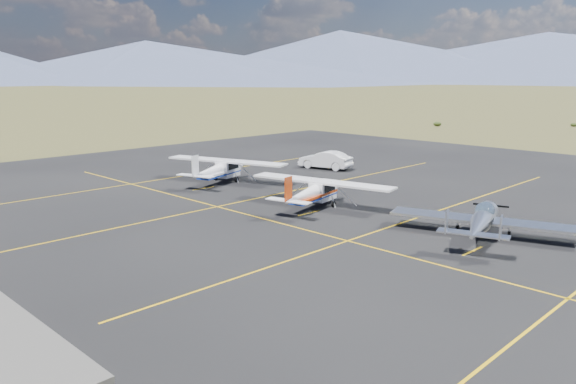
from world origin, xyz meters
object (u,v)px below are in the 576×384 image
aircraft_low_wing (482,220)px  sedan (325,160)px  aircraft_cessna (314,191)px  aircraft_plain (219,169)px

aircraft_low_wing → sedan: 23.37m
aircraft_low_wing → aircraft_cessna: (-1.20, 10.96, 0.09)m
aircraft_cessna → sedan: (12.26, 9.63, -0.32)m
aircraft_plain → sedan: size_ratio=2.11×
aircraft_low_wing → aircraft_cessna: 11.02m
aircraft_cessna → sedan: bearing=25.7°
aircraft_low_wing → aircraft_plain: bearing=72.1°
aircraft_low_wing → aircraft_cessna: aircraft_cessna is taller
aircraft_low_wing → aircraft_cessna: bearing=77.8°
aircraft_cessna → sedan: 15.59m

